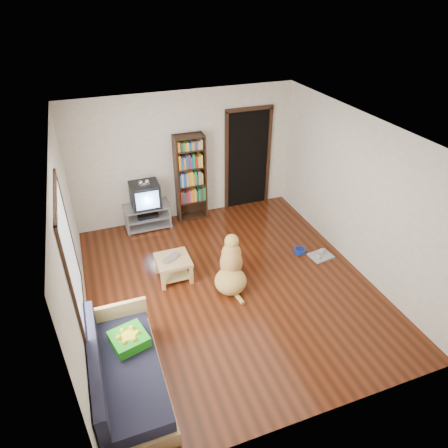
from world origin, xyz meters
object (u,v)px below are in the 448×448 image
object	(u,v)px
dog	(231,268)
green_cushion	(129,339)
tv_stand	(148,216)
coffee_table	(173,264)
grey_rag	(321,256)
dog_bowl	(300,251)
sofa	(125,375)
laptop	(173,259)
crt_tv	(145,194)
bookshelf	(190,174)

from	to	relation	value
dog	green_cushion	bearing A→B (deg)	-148.48
tv_stand	green_cushion	bearing A→B (deg)	-104.44
green_cushion	coffee_table	size ratio (longest dim) A/B	0.76
coffee_table	dog	bearing A→B (deg)	-28.25
coffee_table	grey_rag	bearing A→B (deg)	-7.37
dog_bowl	sofa	xyz separation A→B (m)	(-3.42, -1.80, 0.22)
grey_rag	tv_stand	size ratio (longest dim) A/B	0.44
laptop	coffee_table	world-z (taller)	laptop
crt_tv	bookshelf	bearing A→B (deg)	4.32
coffee_table	dog	distance (m)	0.97
tv_stand	sofa	size ratio (longest dim) A/B	0.50
crt_tv	dog_bowl	bearing A→B (deg)	-37.14
laptop	dog_bowl	distance (m)	2.39
tv_stand	crt_tv	world-z (taller)	crt_tv
bookshelf	sofa	xyz separation A→B (m)	(-1.92, -3.72, -0.74)
laptop	tv_stand	distance (m)	1.78
dog_bowl	coffee_table	xyz separation A→B (m)	(-2.36, 0.09, 0.24)
dog_bowl	bookshelf	bearing A→B (deg)	127.90
green_cushion	laptop	size ratio (longest dim) A/B	1.26
tv_stand	coffee_table	size ratio (longest dim) A/B	1.64
green_cushion	crt_tv	distance (m)	3.44
green_cushion	sofa	bearing A→B (deg)	-125.07
dog_bowl	grey_rag	xyz separation A→B (m)	(0.30, -0.25, -0.03)
crt_tv	dog	xyz separation A→B (m)	(0.95, -2.22, -0.44)
sofa	coffee_table	distance (m)	2.17
green_cushion	dog	xyz separation A→B (m)	(1.80, 1.10, -0.19)
crt_tv	green_cushion	bearing A→B (deg)	-104.35
coffee_table	dog	xyz separation A→B (m)	(0.85, -0.46, 0.02)
green_cushion	sofa	world-z (taller)	sofa
green_cushion	bookshelf	bearing A→B (deg)	47.54
grey_rag	tv_stand	bearing A→B (deg)	142.85
laptop	coffee_table	size ratio (longest dim) A/B	0.61
laptop	crt_tv	world-z (taller)	crt_tv
dog_bowl	tv_stand	xyz separation A→B (m)	(-2.45, 1.83, 0.23)
grey_rag	bookshelf	bearing A→B (deg)	129.58
sofa	laptop	bearing A→B (deg)	60.11
green_cushion	bookshelf	xyz separation A→B (m)	(1.80, 3.39, 0.51)
sofa	coffee_table	bearing A→B (deg)	60.50
bookshelf	coffee_table	xyz separation A→B (m)	(-0.85, -1.83, -0.72)
coffee_table	sofa	bearing A→B (deg)	-119.50
crt_tv	coffee_table	world-z (taller)	crt_tv
coffee_table	dog_bowl	bearing A→B (deg)	-2.27
green_cushion	dog_bowl	size ratio (longest dim) A/B	1.91
tv_stand	crt_tv	xyz separation A→B (m)	(0.00, 0.02, 0.47)
sofa	dog_bowl	bearing A→B (deg)	27.68
laptop	bookshelf	xyz separation A→B (m)	(0.85, 1.86, 0.59)
laptop	coffee_table	xyz separation A→B (m)	(-0.00, 0.03, -0.13)
bookshelf	dog	xyz separation A→B (m)	(-0.00, -2.29, -0.70)
sofa	dog	xyz separation A→B (m)	(1.92, 1.43, 0.04)
grey_rag	tv_stand	world-z (taller)	tv_stand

